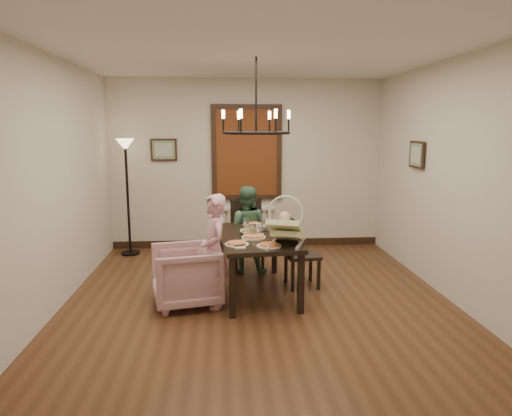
{
  "coord_description": "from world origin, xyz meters",
  "views": [
    {
      "loc": [
        -0.4,
        -5.09,
        2.01
      ],
      "look_at": [
        -0.0,
        0.32,
        1.05
      ],
      "focal_mm": 32.0,
      "sensor_mm": 36.0,
      "label": 1
    }
  ],
  "objects": [
    {
      "name": "room_shell",
      "position": [
        0.0,
        0.37,
        1.4
      ],
      "size": [
        4.51,
        5.0,
        2.81
      ],
      "color": "brown",
      "rests_on": "ground"
    },
    {
      "name": "dining_table",
      "position": [
        -0.01,
        0.27,
        0.64
      ],
      "size": [
        1.01,
        1.62,
        0.72
      ],
      "rotation": [
        0.0,
        0.0,
        0.09
      ],
      "color": "black",
      "rests_on": "room_shell"
    },
    {
      "name": "chair_far",
      "position": [
        -0.06,
        1.22,
        0.51
      ],
      "size": [
        0.48,
        0.48,
        1.03
      ],
      "primitive_type": null,
      "rotation": [
        0.0,
        0.0,
        0.07
      ],
      "color": "black",
      "rests_on": "room_shell"
    },
    {
      "name": "chair_right",
      "position": [
        0.59,
        0.45,
        0.47
      ],
      "size": [
        0.46,
        0.46,
        0.93
      ],
      "primitive_type": null,
      "rotation": [
        0.0,
        0.0,
        1.69
      ],
      "color": "black",
      "rests_on": "room_shell"
    },
    {
      "name": "armchair",
      "position": [
        -0.84,
        -0.04,
        0.34
      ],
      "size": [
        0.89,
        0.87,
        0.68
      ],
      "primitive_type": "imported",
      "rotation": [
        0.0,
        0.0,
        -1.36
      ],
      "color": "#CF9EAD",
      "rests_on": "room_shell"
    },
    {
      "name": "elderly_woman",
      "position": [
        -0.51,
        -0.12,
        0.53
      ],
      "size": [
        0.34,
        0.44,
        1.07
      ],
      "primitive_type": "imported",
      "rotation": [
        0.0,
        0.0,
        -1.32
      ],
      "color": "#DA9AAC",
      "rests_on": "room_shell"
    },
    {
      "name": "seated_man",
      "position": [
        -0.09,
        1.08,
        0.51
      ],
      "size": [
        0.56,
        0.47,
        1.01
      ],
      "primitive_type": "imported",
      "rotation": [
        0.0,
        0.0,
        2.95
      ],
      "color": "#426F50",
      "rests_on": "room_shell"
    },
    {
      "name": "baby_bouncer",
      "position": [
        0.29,
        -0.21,
        0.91
      ],
      "size": [
        0.58,
        0.68,
        0.38
      ],
      "primitive_type": null,
      "rotation": [
        0.0,
        0.0,
        -0.32
      ],
      "color": "beige",
      "rests_on": "dining_table"
    },
    {
      "name": "salad_bowl",
      "position": [
        -0.08,
        0.3,
        0.76
      ],
      "size": [
        0.28,
        0.28,
        0.07
      ],
      "primitive_type": "imported",
      "color": "white",
      "rests_on": "dining_table"
    },
    {
      "name": "pizza_platter",
      "position": [
        -0.05,
        0.12,
        0.74
      ],
      "size": [
        0.28,
        0.28,
        0.04
      ],
      "primitive_type": "cylinder",
      "color": "tan",
      "rests_on": "dining_table"
    },
    {
      "name": "drinking_glass",
      "position": [
        -0.05,
        0.22,
        0.8
      ],
      "size": [
        0.08,
        0.08,
        0.15
      ],
      "primitive_type": "cylinder",
      "color": "silver",
      "rests_on": "dining_table"
    },
    {
      "name": "window_blinds",
      "position": [
        0.0,
        2.46,
        1.6
      ],
      "size": [
        1.0,
        0.03,
        1.4
      ],
      "primitive_type": "cube",
      "color": "brown",
      "rests_on": "room_shell"
    },
    {
      "name": "radiator",
      "position": [
        0.0,
        2.48,
        0.35
      ],
      "size": [
        0.92,
        0.12,
        0.62
      ],
      "primitive_type": null,
      "color": "silver",
      "rests_on": "room_shell"
    },
    {
      "name": "picture_back",
      "position": [
        -1.35,
        2.47,
        1.65
      ],
      "size": [
        0.42,
        0.03,
        0.36
      ],
      "primitive_type": "cube",
      "color": "black",
      "rests_on": "room_shell"
    },
    {
      "name": "picture_right",
      "position": [
        2.21,
        0.9,
        1.65
      ],
      "size": [
        0.03,
        0.42,
        0.36
      ],
      "primitive_type": "cube",
      "rotation": [
        0.0,
        0.0,
        1.57
      ],
      "color": "black",
      "rests_on": "room_shell"
    },
    {
      "name": "floor_lamp",
      "position": [
        -1.9,
        2.15,
        0.9
      ],
      "size": [
        0.3,
        0.3,
        1.8
      ],
      "primitive_type": null,
      "color": "black",
      "rests_on": "room_shell"
    },
    {
      "name": "chandelier",
      "position": [
        -0.01,
        0.27,
        1.95
      ],
      "size": [
        0.8,
        0.8,
        0.04
      ],
      "primitive_type": "torus",
      "color": "black",
      "rests_on": "room_shell"
    }
  ]
}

